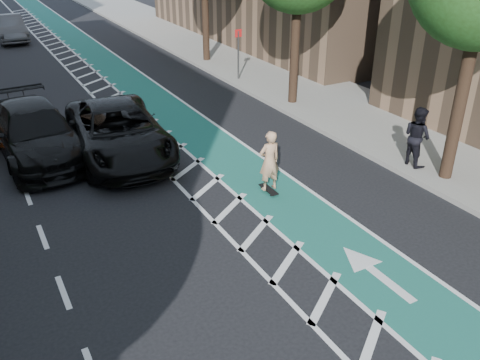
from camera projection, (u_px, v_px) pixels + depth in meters
ground at (202, 250)px, 12.02m from camera, size 120.00×120.00×0.00m
bike_lane at (165, 108)px, 21.11m from camera, size 2.00×90.00×0.01m
buffer_strip at (130, 114)px, 20.46m from camera, size 1.40×90.00×0.01m
sidewalk_right at (294, 85)px, 23.88m from camera, size 5.00×90.00×0.15m
curb_right at (249, 92)px, 22.82m from camera, size 0.12×90.00×0.16m
sign_post at (238, 54)px, 24.04m from camera, size 0.35×0.08×2.47m
skateboard at (269, 189)px, 14.56m from camera, size 0.23×0.78×0.10m
skateboarder at (269, 161)px, 14.14m from camera, size 0.65×0.43×1.77m
suv_near at (118, 131)px, 16.57m from camera, size 3.30×6.25×1.68m
suv_far at (35, 132)px, 16.45m from camera, size 2.68×5.93×1.69m
car_grey at (10, 28)px, 32.76m from camera, size 1.75×4.84×1.59m
pedestrian at (417, 136)px, 15.51m from camera, size 0.75×0.94×1.87m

